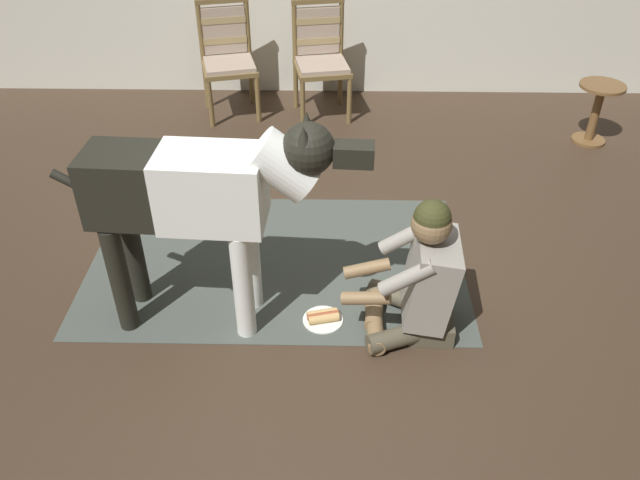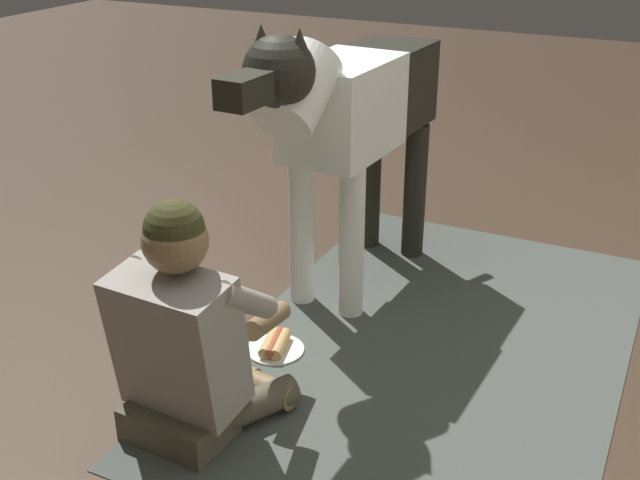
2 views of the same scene
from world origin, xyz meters
TOP-DOWN VIEW (x-y plane):
  - ground_plane at (0.00, 0.00)m, footprint 14.68×14.68m
  - area_rug at (-0.24, 0.39)m, footprint 2.37×1.48m
  - person_sitting_on_floor at (0.59, -0.18)m, footprint 0.64×0.58m
  - large_dog at (-0.55, -0.11)m, footprint 1.63×0.39m
  - hot_dog_on_plate at (0.06, -0.15)m, footprint 0.23×0.23m

SIDE VIEW (x-z plane):
  - ground_plane at x=0.00m, z-range 0.00..0.00m
  - area_rug at x=-0.24m, z-range 0.00..0.01m
  - hot_dog_on_plate at x=0.06m, z-range -0.01..0.06m
  - person_sitting_on_floor at x=0.59m, z-range -0.08..0.76m
  - large_dog at x=-0.55m, z-range 0.19..1.45m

